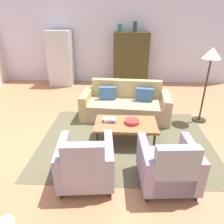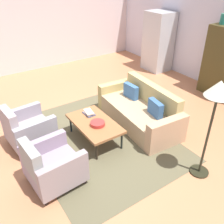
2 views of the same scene
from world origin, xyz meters
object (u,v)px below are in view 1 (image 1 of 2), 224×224
object	(u,v)px
coffee_table	(126,125)
floor_lamp	(211,60)
armchair_left	(86,165)
vase_tall	(120,28)
fruit_bowl	(132,122)
armchair_right	(169,168)
cabinet	(131,59)
refrigerator	(61,58)
couch	(125,105)
book_stack	(109,120)
vase_round	(135,27)

from	to	relation	value
coffee_table	floor_lamp	size ratio (longest dim) A/B	0.70
armchair_left	vase_tall	world-z (taller)	vase_tall
coffee_table	fruit_bowl	bearing A→B (deg)	0.00
coffee_table	armchair_right	size ratio (longest dim) A/B	1.36
armchair_right	cabinet	size ratio (longest dim) A/B	0.49
coffee_table	vase_tall	bearing A→B (deg)	92.95
armchair_left	vase_tall	size ratio (longest dim) A/B	3.54
floor_lamp	armchair_left	bearing A→B (deg)	-137.54
floor_lamp	fruit_bowl	bearing A→B (deg)	-148.69
cabinet	refrigerator	size ratio (longest dim) A/B	0.97
floor_lamp	couch	bearing A→B (deg)	174.66
refrigerator	cabinet	bearing A→B (deg)	2.44
refrigerator	armchair_left	bearing A→B (deg)	-71.27
couch	armchair_left	world-z (taller)	armchair_left
vase_tall	refrigerator	size ratio (longest dim) A/B	0.13
cabinet	vase_tall	size ratio (longest dim) A/B	7.24
couch	vase_tall	size ratio (longest dim) A/B	8.69
book_stack	refrigerator	world-z (taller)	refrigerator
armchair_left	refrigerator	distance (m)	5.20
vase_round	floor_lamp	xyz separation A→B (m)	(1.49, -2.81, -0.52)
coffee_table	armchair_right	distance (m)	1.31
cabinet	vase_round	size ratio (longest dim) A/B	5.50
floor_lamp	refrigerator	bearing A→B (deg)	146.17
book_stack	refrigerator	distance (m)	4.18
cabinet	refrigerator	xyz separation A→B (m)	(-2.46, -0.10, 0.03)
vase_round	couch	bearing A→B (deg)	-96.38
vase_tall	refrigerator	xyz separation A→B (m)	(-2.06, -0.10, -1.00)
coffee_table	couch	bearing A→B (deg)	89.69
coffee_table	book_stack	size ratio (longest dim) A/B	4.45
armchair_left	refrigerator	size ratio (longest dim) A/B	0.48
cabinet	refrigerator	bearing A→B (deg)	-177.56
cabinet	vase_round	xyz separation A→B (m)	(0.10, -0.00, 1.06)
armchair_left	vase_tall	xyz separation A→B (m)	(0.40, 5.00, 1.58)
cabinet	armchair_right	bearing A→B (deg)	-85.40
cabinet	vase_round	bearing A→B (deg)	-2.71
book_stack	vase_tall	distance (m)	4.05
cabinet	vase_tall	distance (m)	1.10
book_stack	couch	bearing A→B (deg)	73.59
book_stack	refrigerator	size ratio (longest dim) A/B	0.15
book_stack	armchair_left	bearing A→B (deg)	-102.34
fruit_bowl	cabinet	size ratio (longest dim) A/B	0.16
couch	floor_lamp	bearing A→B (deg)	178.87
fruit_bowl	coffee_table	bearing A→B (deg)	180.00
book_stack	vase_round	bearing A→B (deg)	80.55
armchair_left	vase_round	size ratio (longest dim) A/B	2.69
armchair_left	refrigerator	world-z (taller)	refrigerator
couch	armchair_right	world-z (taller)	armchair_right
couch	cabinet	world-z (taller)	cabinet
vase_tall	cabinet	bearing A→B (deg)	0.68
armchair_right	floor_lamp	distance (m)	2.72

